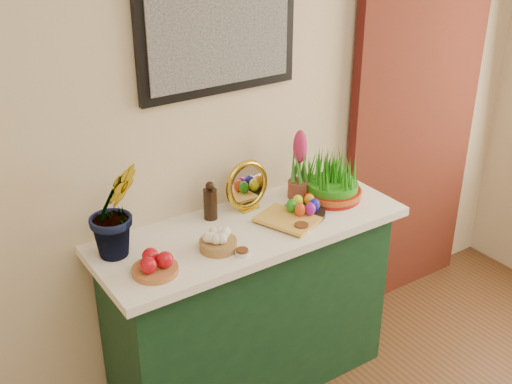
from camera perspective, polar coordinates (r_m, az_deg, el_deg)
sideboard at (r=3.06m, az=-0.53°, el=-10.54°), size 1.30×0.45×0.85m
tablecloth at (r=2.82m, az=-0.57°, el=-3.27°), size 1.40×0.55×0.04m
hyacinth_green at (r=2.54m, az=-12.55°, el=-0.31°), size 0.27×0.24×0.52m
apple_bowl at (r=2.49m, az=-8.99°, el=-6.38°), size 0.20×0.20×0.09m
garlic_basket at (r=2.62m, az=-3.39°, el=-4.42°), size 0.18×0.18×0.09m
vinegar_cruet at (r=2.83m, az=-4.08°, el=-0.92°), size 0.06×0.06×0.18m
mirror at (r=2.89m, az=-0.80°, el=0.53°), size 0.24×0.08×0.24m
book at (r=2.75m, az=1.76°, el=-3.22°), size 0.25×0.29×0.03m
spice_dish_left at (r=2.59m, az=-1.23°, el=-5.37°), size 0.06×0.06×0.03m
spice_dish_right at (r=2.76m, az=4.06°, el=-3.18°), size 0.08×0.08×0.03m
egg_plate at (r=2.88m, az=4.24°, el=-1.51°), size 0.26×0.26×0.08m
hyacinth_pink at (r=2.99m, az=3.88°, el=2.15°), size 0.10×0.10×0.34m
wheatgrass_sabzeh at (r=3.01m, az=6.84°, el=1.13°), size 0.28×0.28×0.23m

